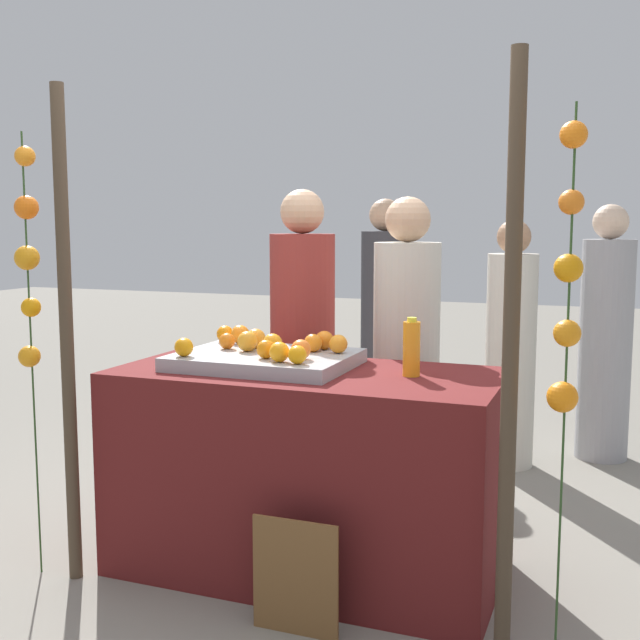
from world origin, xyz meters
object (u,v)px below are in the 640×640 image
at_px(orange_1, 313,343).
at_px(chalkboard_sign, 296,578).
at_px(orange_0, 338,344).
at_px(vendor_left, 303,363).
at_px(juice_bottle, 412,348).
at_px(stall_counter, 308,471).
at_px(vendor_right, 406,375).

bearing_deg(orange_1, chalkboard_sign, -73.91).
bearing_deg(orange_0, vendor_left, 125.50).
relative_size(orange_0, juice_bottle, 0.34).
bearing_deg(stall_counter, vendor_right, 69.15).
distance_m(orange_0, vendor_right, 0.61).
relative_size(stall_counter, orange_1, 20.41).
xyz_separation_m(stall_counter, juice_bottle, (0.44, 0.04, 0.56)).
relative_size(orange_0, vendor_left, 0.05).
bearing_deg(stall_counter, orange_0, 54.59).
distance_m(orange_0, orange_1, 0.12).
bearing_deg(juice_bottle, stall_counter, -174.80).
relative_size(juice_bottle, vendor_right, 0.15).
height_order(orange_1, juice_bottle, juice_bottle).
height_order(orange_1, vendor_left, vendor_left).
height_order(orange_0, orange_1, orange_0).
height_order(juice_bottle, vendor_left, vendor_left).
relative_size(orange_1, chalkboard_sign, 0.18).
bearing_deg(juice_bottle, vendor_left, 139.14).
relative_size(juice_bottle, chalkboard_sign, 0.54).
bearing_deg(vendor_left, orange_1, -63.42).
bearing_deg(chalkboard_sign, orange_1, 106.09).
distance_m(vendor_left, vendor_right, 0.56).
relative_size(orange_0, vendor_right, 0.05).
distance_m(orange_0, chalkboard_sign, 1.01).
bearing_deg(orange_1, orange_0, 3.75).
xyz_separation_m(stall_counter, chalkboard_sign, (0.16, -0.52, -0.23)).
relative_size(stall_counter, chalkboard_sign, 3.65).
distance_m(juice_bottle, vendor_right, 0.70).
relative_size(vendor_left, vendor_right, 1.03).
distance_m(orange_0, juice_bottle, 0.36).
bearing_deg(orange_0, juice_bottle, -14.42).
relative_size(orange_0, chalkboard_sign, 0.18).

